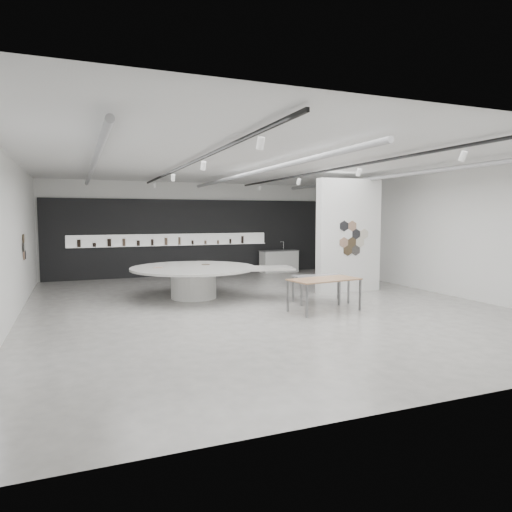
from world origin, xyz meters
name	(u,v)px	position (x,y,z in m)	size (l,w,h in m)	color
room	(256,229)	(-0.09, 0.00, 2.07)	(12.02, 14.02, 3.82)	#A7A39D
back_wall_display	(194,238)	(-0.08, 6.93, 1.54)	(11.80, 0.27, 3.10)	black
partition_column	(349,236)	(3.50, 1.00, 1.80)	(2.20, 0.38, 3.60)	white
display_island	(196,278)	(-1.35, 1.62, 0.61)	(4.97, 4.31, 0.94)	white
sample_table_wood	(324,281)	(1.22, -1.42, 0.78)	(1.90, 1.15, 0.84)	#9B7150
sample_table_stone	(321,278)	(1.72, -0.36, 0.69)	(1.55, 0.89, 0.76)	gray
kitchen_counter	(279,261)	(3.56, 6.50, 0.47)	(1.71, 0.77, 1.32)	white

